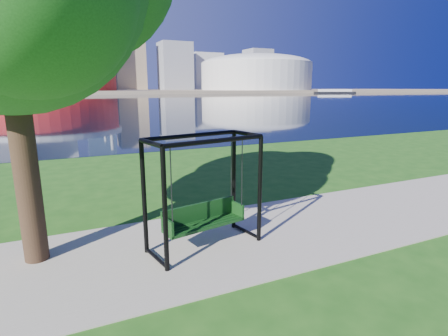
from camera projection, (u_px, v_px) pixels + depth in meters
ground at (218, 233)px, 8.83m from camera, size 900.00×900.00×0.00m
path at (227, 240)px, 8.39m from camera, size 120.00×4.00×0.03m
river at (74, 101)px, 99.21m from camera, size 900.00×180.00×0.02m
far_bank at (65, 91)px, 279.74m from camera, size 900.00×228.00×2.00m
stadium at (46, 70)px, 209.81m from camera, size 83.00×83.00×32.00m
arena at (256, 72)px, 268.29m from camera, size 84.00×84.00×26.56m
skyline at (55, 47)px, 282.06m from camera, size 392.00×66.00×96.50m
swing at (203, 195)px, 7.80m from camera, size 2.69×1.56×2.58m
barge at (335, 91)px, 237.30m from camera, size 28.25×14.44×2.73m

